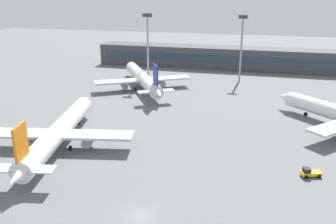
% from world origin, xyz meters
% --- Properties ---
extents(ground_plane, '(400.00, 400.00, 0.00)m').
position_xyz_m(ground_plane, '(0.00, 40.00, 0.00)').
color(ground_plane, slate).
extents(terminal_building, '(110.06, 12.13, 9.00)m').
position_xyz_m(terminal_building, '(0.00, 113.32, 4.50)').
color(terminal_building, '#3F4247').
rests_on(terminal_building, ground_plane).
extents(airplane_near, '(32.46, 45.98, 11.44)m').
position_xyz_m(airplane_near, '(-25.23, 20.46, 3.49)').
color(airplane_near, white).
rests_on(airplane_near, ground_plane).
extents(airplane_far, '(30.74, 42.17, 11.66)m').
position_xyz_m(airplane_far, '(-23.46, 71.63, 3.56)').
color(airplane_far, silver).
rests_on(airplane_far, ground_plane).
extents(baggage_tug_yellow, '(3.89, 2.73, 1.75)m').
position_xyz_m(baggage_tug_yellow, '(25.91, 19.17, 0.80)').
color(baggage_tug_yellow, yellow).
rests_on(baggage_tug_yellow, ground_plane).
extents(floodlight_tower_west, '(3.20, 0.80, 24.64)m').
position_xyz_m(floodlight_tower_west, '(-23.49, 78.69, 14.32)').
color(floodlight_tower_west, gray).
rests_on(floodlight_tower_west, ground_plane).
extents(floodlight_tower_east, '(3.20, 0.80, 23.87)m').
position_xyz_m(floodlight_tower_east, '(8.22, 90.31, 13.92)').
color(floodlight_tower_east, gray).
rests_on(floodlight_tower_east, ground_plane).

